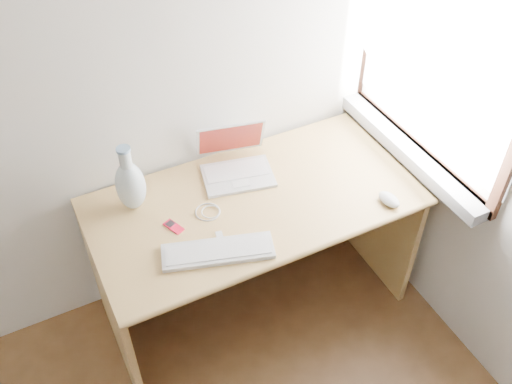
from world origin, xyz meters
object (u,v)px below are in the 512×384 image
laptop (234,164)px  external_keyboard (218,251)px  vase (130,184)px  desk (246,221)px

laptop → external_keyboard: laptop is taller
external_keyboard → vase: bearing=135.1°
desk → laptop: (0.00, 0.11, 0.26)m
vase → laptop: bearing=1.5°
laptop → vase: 0.47m
desk → laptop: bearing=89.9°
desk → vase: 0.58m
desk → external_keyboard: (-0.26, -0.29, 0.22)m
desk → laptop: 0.28m
laptop → vase: bearing=-166.1°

